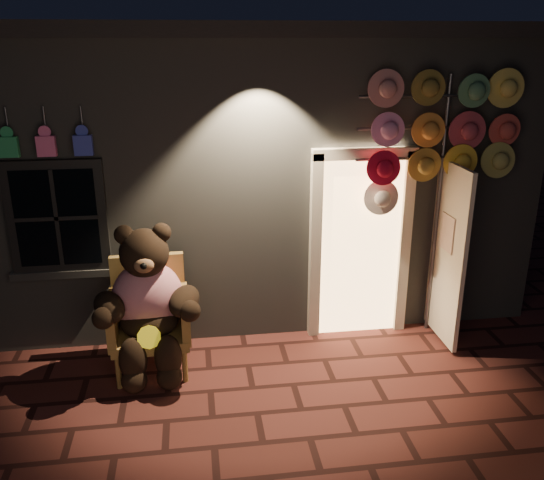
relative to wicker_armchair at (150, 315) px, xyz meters
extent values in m
plane|color=#51231F|center=(1.00, -1.02, -0.58)|extent=(60.00, 60.00, 0.00)
cube|color=slate|center=(1.00, 2.98, 1.07)|extent=(7.00, 5.00, 3.30)
cube|color=black|center=(1.00, 2.98, 2.80)|extent=(7.30, 5.30, 0.16)
cube|color=black|center=(-0.90, 0.44, 0.97)|extent=(1.00, 0.10, 1.20)
cube|color=black|center=(-0.90, 0.41, 0.97)|extent=(0.82, 0.06, 1.02)
cube|color=slate|center=(-0.90, 0.44, 0.34)|extent=(1.10, 0.14, 0.08)
cube|color=#E7AC68|center=(2.35, 0.46, 0.47)|extent=(0.92, 0.10, 2.10)
cube|color=beige|center=(1.83, 0.42, 0.47)|extent=(0.12, 0.12, 2.20)
cube|color=beige|center=(2.87, 0.42, 0.47)|extent=(0.12, 0.12, 2.20)
cube|color=beige|center=(2.35, 0.42, 1.55)|extent=(1.16, 0.12, 0.12)
cube|color=beige|center=(3.25, 0.08, 0.47)|extent=(0.05, 0.80, 2.00)
cube|color=#299959|center=(-1.25, 0.36, 1.72)|extent=(0.18, 0.07, 0.20)
cylinder|color=#59595E|center=(-1.25, 0.42, 1.97)|extent=(0.02, 0.02, 0.25)
cube|color=pink|center=(-0.90, 0.36, 1.72)|extent=(0.18, 0.07, 0.20)
cylinder|color=#59595E|center=(-0.90, 0.42, 1.97)|extent=(0.02, 0.02, 0.25)
cube|color=#323EAF|center=(-0.55, 0.36, 1.72)|extent=(0.18, 0.07, 0.20)
cylinder|color=#59595E|center=(-0.55, 0.42, 1.97)|extent=(0.02, 0.02, 0.25)
cube|color=olive|center=(0.00, -0.09, -0.18)|extent=(0.79, 0.74, 0.11)
cube|color=olive|center=(-0.01, 0.23, 0.20)|extent=(0.76, 0.12, 0.76)
cube|color=olive|center=(-0.35, -0.13, 0.04)|extent=(0.12, 0.66, 0.43)
cube|color=olive|center=(0.36, -0.10, 0.04)|extent=(0.12, 0.66, 0.43)
cylinder|color=olive|center=(-0.31, -0.41, -0.41)|extent=(0.05, 0.05, 0.35)
cylinder|color=olive|center=(0.34, -0.38, -0.41)|extent=(0.05, 0.05, 0.35)
cylinder|color=olive|center=(-0.34, 0.19, -0.41)|extent=(0.05, 0.05, 0.35)
cylinder|color=olive|center=(0.32, 0.22, -0.41)|extent=(0.05, 0.05, 0.35)
ellipsoid|color=#BD1439|center=(0.00, -0.04, 0.23)|extent=(0.75, 0.61, 0.76)
ellipsoid|color=black|center=(0.00, -0.13, 0.00)|extent=(0.62, 0.53, 0.36)
sphere|color=black|center=(0.00, -0.10, 0.73)|extent=(0.51, 0.51, 0.49)
sphere|color=black|center=(-0.18, -0.07, 0.92)|extent=(0.19, 0.19, 0.19)
sphere|color=black|center=(0.18, -0.06, 0.92)|extent=(0.19, 0.19, 0.19)
ellipsoid|color=#895F3E|center=(0.01, -0.32, 0.68)|extent=(0.20, 0.14, 0.15)
ellipsoid|color=black|center=(-0.35, -0.29, 0.26)|extent=(0.45, 0.56, 0.28)
ellipsoid|color=black|center=(0.37, -0.26, 0.26)|extent=(0.41, 0.56, 0.28)
ellipsoid|color=black|center=(-0.15, -0.45, -0.25)|extent=(0.28, 0.28, 0.47)
ellipsoid|color=black|center=(0.19, -0.44, -0.25)|extent=(0.28, 0.28, 0.47)
sphere|color=black|center=(-0.15, -0.52, -0.44)|extent=(0.25, 0.25, 0.25)
sphere|color=black|center=(0.19, -0.50, -0.44)|extent=(0.25, 0.25, 0.25)
cylinder|color=yellow|center=(0.02, -0.45, -0.02)|extent=(0.24, 0.10, 0.22)
cylinder|color=#59595E|center=(3.21, 0.36, 0.89)|extent=(0.04, 0.04, 2.95)
cylinder|color=#59595E|center=(2.88, 0.34, 2.15)|extent=(1.31, 0.03, 0.03)
cylinder|color=#59595E|center=(2.88, 0.34, 1.82)|extent=(1.31, 0.03, 0.03)
cylinder|color=#59595E|center=(2.88, 0.34, 1.49)|extent=(1.31, 0.03, 0.03)
cylinder|color=tan|center=(2.50, 0.28, 2.20)|extent=(0.37, 0.11, 0.37)
cylinder|color=olive|center=(2.94, 0.25, 2.20)|extent=(0.37, 0.11, 0.37)
cylinder|color=#4F8960|center=(3.38, 0.22, 2.20)|extent=(0.37, 0.11, 0.37)
cylinder|color=#E4CF5C|center=(3.82, 0.28, 2.20)|extent=(0.37, 0.11, 0.37)
cylinder|color=pink|center=(2.50, 0.25, 1.82)|extent=(0.37, 0.11, 0.37)
cylinder|color=orange|center=(2.94, 0.22, 1.82)|extent=(0.37, 0.11, 0.37)
cylinder|color=#BD4051|center=(3.38, 0.28, 1.82)|extent=(0.37, 0.11, 0.37)
cylinder|color=#D14C46|center=(3.82, 0.25, 1.82)|extent=(0.37, 0.11, 0.37)
cylinder|color=red|center=(2.50, 0.22, 1.44)|extent=(0.37, 0.11, 0.37)
cylinder|color=olive|center=(2.94, 0.28, 1.44)|extent=(0.37, 0.11, 0.37)
cylinder|color=yellow|center=(3.38, 0.25, 1.44)|extent=(0.37, 0.11, 0.37)
cylinder|color=tan|center=(3.82, 0.22, 1.44)|extent=(0.37, 0.11, 0.37)
cylinder|color=beige|center=(2.50, 0.28, 1.06)|extent=(0.37, 0.11, 0.37)
camera|label=1|loc=(0.51, -5.50, 2.73)|focal=38.00mm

